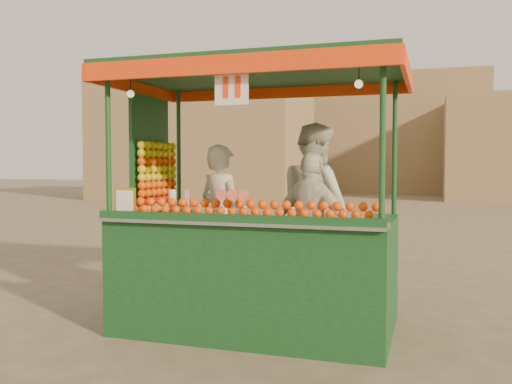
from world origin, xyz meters
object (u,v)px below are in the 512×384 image
(juice_cart, at_px, (249,245))
(vendor_left, at_px, (221,217))
(vendor_middle, at_px, (315,205))
(vendor_right, at_px, (312,226))

(juice_cart, distance_m, vendor_left, 0.61)
(vendor_left, xyz_separation_m, vendor_middle, (1.00, 0.47, 0.13))
(juice_cart, height_order, vendor_right, juice_cart)
(juice_cart, bearing_deg, vendor_middle, 55.30)
(juice_cart, xyz_separation_m, vendor_middle, (0.55, 0.80, 0.38))
(juice_cart, height_order, vendor_left, juice_cart)
(vendor_left, height_order, vendor_middle, vendor_middle)
(vendor_right, bearing_deg, vendor_middle, -56.70)
(vendor_left, height_order, vendor_right, vendor_left)
(vendor_left, bearing_deg, juice_cart, 167.07)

